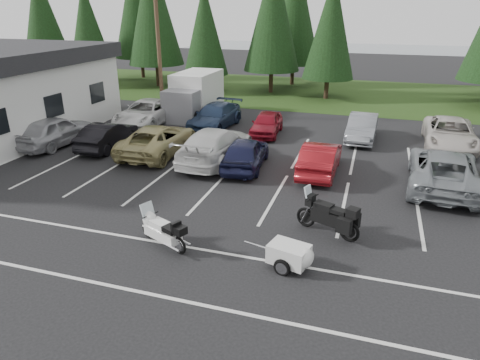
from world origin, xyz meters
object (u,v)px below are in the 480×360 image
at_px(car_far_2, 267,123).
at_px(adventure_motorcycle, 328,213).
at_px(car_near_0, 55,131).
at_px(car_near_4, 245,153).
at_px(car_near_6, 443,169).
at_px(touring_motorcycle, 162,228).
at_px(utility_pole, 159,46).
at_px(car_far_0, 146,113).
at_px(cargo_trailer, 289,256).
at_px(car_near_5, 320,158).
at_px(car_far_3, 362,128).
at_px(car_far_4, 450,133).
at_px(box_truck, 192,96).
at_px(car_near_1, 108,135).
at_px(car_far_1, 215,116).
at_px(car_near_3, 216,145).
at_px(car_near_2, 158,139).

height_order(car_far_2, adventure_motorcycle, adventure_motorcycle).
relative_size(car_near_0, car_near_4, 1.12).
relative_size(car_near_6, touring_motorcycle, 2.50).
bearing_deg(utility_pole, car_far_0, -89.23).
relative_size(car_near_6, cargo_trailer, 3.52).
relative_size(car_near_5, car_far_2, 1.12).
bearing_deg(car_far_3, car_near_4, -126.11).
xyz_separation_m(car_near_0, cargo_trailer, (14.50, -7.85, -0.44)).
relative_size(car_near_5, car_near_6, 0.75).
height_order(car_near_4, car_far_4, car_far_4).
bearing_deg(box_truck, car_far_0, -124.77).
xyz_separation_m(car_far_4, adventure_motorcycle, (-5.12, -11.61, 0.02)).
height_order(utility_pole, car_near_1, utility_pole).
height_order(car_far_1, car_far_4, car_far_4).
bearing_deg(car_near_5, cargo_trailer, 91.91).
bearing_deg(box_truck, adventure_motorcycle, -51.88).
xyz_separation_m(car_far_4, cargo_trailer, (-5.93, -13.97, -0.38)).
bearing_deg(car_near_1, box_truck, -103.62).
bearing_deg(car_far_3, utility_pole, 175.09).
distance_m(car_near_6, car_far_0, 17.77).
bearing_deg(car_far_2, car_far_0, 177.01).
bearing_deg(car_near_6, car_far_4, -95.32).
xyz_separation_m(utility_pole, car_near_0, (-2.50, -7.79, -3.88)).
xyz_separation_m(car_far_0, car_far_3, (13.36, 0.64, -0.05)).
xyz_separation_m(car_near_4, car_far_3, (5.01, 6.31, -0.01)).
xyz_separation_m(box_truck, car_near_0, (-4.50, -8.29, -0.63)).
height_order(car_near_3, cargo_trailer, car_near_3).
bearing_deg(car_near_1, utility_pole, -88.93).
xyz_separation_m(car_near_4, touring_motorcycle, (-0.43, -7.62, -0.09)).
xyz_separation_m(car_near_3, car_near_5, (5.11, -0.12, -0.11)).
relative_size(car_near_1, car_near_2, 0.78).
xyz_separation_m(car_near_3, car_far_1, (-2.21, 5.78, -0.08)).
height_order(car_near_6, adventure_motorcycle, car_near_6).
xyz_separation_m(car_near_1, cargo_trailer, (11.52, -8.29, -0.32)).
xyz_separation_m(box_truck, car_far_2, (5.95, -2.74, -0.79)).
xyz_separation_m(car_near_5, cargo_trailer, (0.18, -7.96, -0.34)).
relative_size(car_near_1, car_far_1, 0.83).
height_order(cargo_trailer, adventure_motorcycle, adventure_motorcycle).
relative_size(car_far_3, car_far_4, 0.79).
height_order(box_truck, car_near_4, box_truck).
distance_m(car_near_5, adventure_motorcycle, 5.69).
relative_size(touring_motorcycle, cargo_trailer, 1.41).
bearing_deg(cargo_trailer, car_near_1, 158.39).
height_order(car_near_6, car_far_4, car_near_6).
bearing_deg(cargo_trailer, car_near_4, 129.53).
height_order(car_near_2, touring_motorcycle, car_near_2).
xyz_separation_m(car_far_4, touring_motorcycle, (-9.98, -13.95, -0.12)).
xyz_separation_m(car_near_5, car_far_2, (-3.88, 5.44, -0.05)).
distance_m(car_near_1, adventure_motorcycle, 13.68).
bearing_deg(car_near_1, car_near_2, 176.71).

